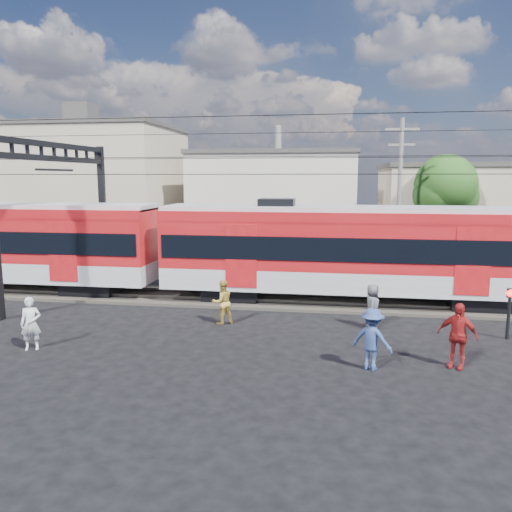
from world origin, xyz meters
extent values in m
plane|color=black|center=(0.00, 0.00, 0.00)|extent=(120.00, 120.00, 0.00)
cube|color=#2D2823|center=(0.00, 8.00, 0.06)|extent=(70.00, 3.40, 0.12)
cube|color=#59544C|center=(0.00, 7.25, 0.18)|extent=(70.00, 0.12, 0.12)
cube|color=#59544C|center=(0.00, 8.75, 0.18)|extent=(70.00, 0.12, 0.12)
cube|color=black|center=(-8.38, 8.00, 0.35)|extent=(2.40, 2.20, 0.70)
cube|color=black|center=(-1.82, 8.00, 0.35)|extent=(2.40, 2.20, 0.70)
cube|color=black|center=(8.42, 8.00, 0.35)|extent=(2.40, 2.20, 0.70)
cube|color=#9C9EA3|center=(3.30, 8.00, 1.15)|extent=(16.00, 3.00, 0.90)
cube|color=maroon|center=(3.30, 8.00, 2.80)|extent=(16.00, 3.00, 2.40)
cube|color=black|center=(3.30, 8.00, 2.55)|extent=(15.68, 3.08, 0.95)
cube|color=#9C9EA3|center=(3.30, 8.00, 4.05)|extent=(16.00, 2.60, 0.25)
cube|color=black|center=(-10.00, 12.50, 3.50)|extent=(0.30, 0.30, 7.00)
cube|color=black|center=(-10.00, 8.00, 6.80)|extent=(0.25, 9.30, 0.25)
cube|color=black|center=(-10.00, 8.00, 6.20)|extent=(0.25, 9.30, 0.25)
cylinder|color=black|center=(0.00, 7.30, 5.50)|extent=(70.00, 0.03, 0.03)
cylinder|color=black|center=(0.00, 8.70, 5.50)|extent=(70.00, 0.03, 0.03)
cylinder|color=black|center=(0.00, 7.30, 6.20)|extent=(70.00, 0.03, 0.03)
cylinder|color=black|center=(0.00, 8.70, 6.20)|extent=(70.00, 0.03, 0.03)
cylinder|color=black|center=(0.00, 4.50, 7.50)|extent=(70.00, 0.03, 0.03)
cylinder|color=black|center=(0.00, 11.50, 7.50)|extent=(70.00, 0.03, 0.03)
cube|color=tan|center=(-17.00, 24.00, 4.50)|extent=(14.00, 10.00, 9.00)
cube|color=#3F3D3A|center=(-17.00, 24.00, 9.15)|extent=(14.28, 10.20, 0.30)
cube|color=#B7AFA0|center=(-2.00, 27.00, 3.50)|extent=(12.00, 12.00, 7.00)
cube|color=#3F3D3A|center=(-2.00, 27.00, 7.15)|extent=(12.24, 12.24, 0.30)
cube|color=tan|center=(14.00, 24.00, 3.00)|extent=(16.00, 10.00, 6.00)
cube|color=#3F3D3A|center=(14.00, 24.00, 6.15)|extent=(16.32, 10.20, 0.30)
cylinder|color=slate|center=(6.00, 15.00, 4.25)|extent=(0.24, 0.24, 8.50)
cube|color=slate|center=(6.00, 15.00, 7.90)|extent=(1.80, 0.12, 0.12)
cube|color=slate|center=(6.00, 15.00, 7.10)|extent=(1.40, 0.12, 0.12)
cylinder|color=#382619|center=(9.00, 18.00, 1.96)|extent=(0.36, 0.36, 3.92)
sphere|color=#1A4513|center=(9.00, 18.00, 4.90)|extent=(3.64, 3.64, 3.64)
sphere|color=#1A4513|center=(9.60, 18.30, 4.20)|extent=(2.80, 2.80, 2.80)
imported|color=silver|center=(-6.80, 0.64, 0.84)|extent=(0.72, 0.60, 1.68)
imported|color=#B49238|center=(-1.47, 4.30, 0.82)|extent=(1.01, 0.96, 1.65)
imported|color=navy|center=(3.66, 0.59, 0.89)|extent=(1.32, 1.08, 1.78)
imported|color=maroon|center=(6.06, 1.12, 0.95)|extent=(1.20, 0.92, 1.90)
imported|color=#4B4B50|center=(3.96, 4.60, 0.81)|extent=(0.60, 0.84, 1.61)
cylinder|color=black|center=(8.36, 4.03, 0.81)|extent=(0.11, 0.11, 1.63)
sphere|color=#FF140C|center=(8.36, 4.03, 1.58)|extent=(0.25, 0.25, 0.25)
cube|color=black|center=(8.36, 4.03, 1.58)|extent=(0.23, 0.05, 0.32)
camera|label=1|loc=(2.53, -13.18, 5.39)|focal=35.00mm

